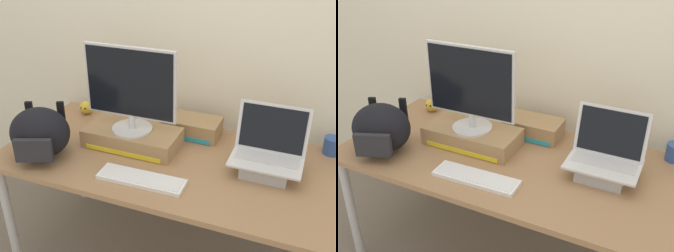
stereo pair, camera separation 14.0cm
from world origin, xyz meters
The scene contains 10 objects.
back_wall centered at (0.00, 0.52, 1.30)m, with size 7.00×0.10×2.60m, color silver.
desk centered at (0.00, 0.00, 0.66)m, with size 1.73×0.83×0.72m.
toner_box_yellow centered at (-0.22, 0.04, 0.77)m, with size 0.51×0.25×0.10m.
desktop_monitor centered at (-0.22, 0.04, 1.05)m, with size 0.49×0.22×0.45m.
open_laptop centered at (0.49, 0.05, 0.79)m, with size 0.34×0.25×0.32m.
external_keyboard centered at (-0.04, -0.25, 0.73)m, with size 0.42×0.13×0.02m.
messenger_backpack centered at (-0.61, -0.23, 0.86)m, with size 0.37×0.34×0.27m.
cell_phone centered at (-0.76, 0.07, 0.73)m, with size 0.11×0.16×0.01m.
plush_toy centered at (-0.67, 0.29, 0.76)m, with size 0.08×0.08×0.08m.
toner_box_cyan centered at (0.03, 0.28, 0.77)m, with size 0.32×0.18×0.10m.
Camera 2 is at (0.80, -1.62, 1.84)m, focal length 43.86 mm.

